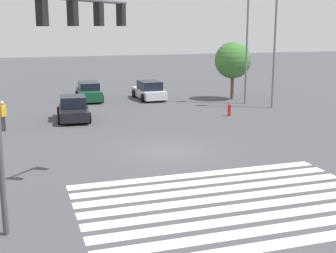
{
  "coord_description": "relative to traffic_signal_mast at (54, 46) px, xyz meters",
  "views": [
    {
      "loc": [
        -6.97,
        -21.41,
        6.13
      ],
      "look_at": [
        0.0,
        0.0,
        1.25
      ],
      "focal_mm": 50.0,
      "sensor_mm": 36.0,
      "label": 1
    }
  ],
  "objects": [
    {
      "name": "car_2",
      "position": [
        9.4,
        22.12,
        -4.77
      ],
      "size": [
        2.17,
        4.49,
        1.56
      ],
      "rotation": [
        0.0,
        0.0,
        1.59
      ],
      "color": "silver",
      "rests_on": "ground_plane"
    },
    {
      "name": "ground_plane",
      "position": [
        5.75,
        5.75,
        -5.49
      ],
      "size": [
        149.57,
        149.57,
        0.0
      ],
      "primitive_type": "plane",
      "color": "#47474C"
    },
    {
      "name": "car_1",
      "position": [
        4.46,
        23.07,
        -4.76
      ],
      "size": [
        2.21,
        4.81,
        1.54
      ],
      "rotation": [
        0.0,
        0.0,
        -1.63
      ],
      "color": "#144728",
      "rests_on": "ground_plane"
    },
    {
      "name": "crosswalk_markings",
      "position": [
        5.75,
        -1.57,
        -5.49
      ],
      "size": [
        10.8,
        7.25,
        0.01
      ],
      "rotation": [
        0.0,
        0.0,
        1.57
      ],
      "color": "silver",
      "rests_on": "ground_plane"
    },
    {
      "name": "street_light_pole_a",
      "position": [
        17.13,
        15.22,
        -0.04
      ],
      "size": [
        0.8,
        0.36,
        9.26
      ],
      "color": "slate",
      "rests_on": "ground_plane"
    },
    {
      "name": "tree_corner_b",
      "position": [
        16.04,
        19.92,
        -2.21
      ],
      "size": [
        3.03,
        3.03,
        4.8
      ],
      "color": "brown",
      "rests_on": "ground_plane"
    },
    {
      "name": "fire_hydrant",
      "position": [
        12.64,
        13.23,
        -5.06
      ],
      "size": [
        0.22,
        0.22,
        0.86
      ],
      "color": "red",
      "rests_on": "ground_plane"
    },
    {
      "name": "traffic_signal_mast",
      "position": [
        0.0,
        0.0,
        0.0
      ],
      "size": [
        5.05,
        5.05,
        7.24
      ],
      "rotation": [
        0.0,
        0.0,
        0.79
      ],
      "color": "#47474C",
      "rests_on": "ground_plane"
    },
    {
      "name": "street_light_pole_b",
      "position": [
        16.06,
        17.55,
        -0.18
      ],
      "size": [
        0.8,
        0.36,
        8.98
      ],
      "color": "slate",
      "rests_on": "ground_plane"
    },
    {
      "name": "car_0",
      "position": [
        2.22,
        15.13,
        -4.77
      ],
      "size": [
        2.32,
        4.24,
        1.58
      ],
      "rotation": [
        0.0,
        0.0,
        -1.64
      ],
      "color": "black",
      "rests_on": "ground_plane"
    },
    {
      "name": "pedestrian",
      "position": [
        -2.11,
        13.0,
        -4.47
      ],
      "size": [
        0.41,
        0.41,
        1.81
      ],
      "rotation": [
        0.0,
        0.0,
        -0.74
      ],
      "color": "#38383D",
      "rests_on": "ground_plane"
    }
  ]
}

